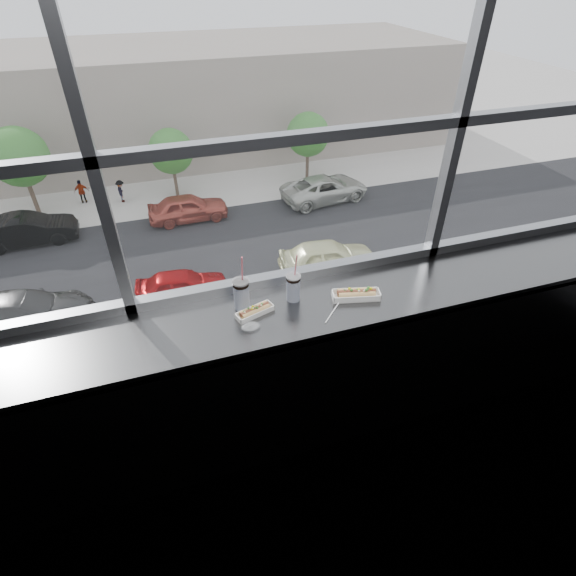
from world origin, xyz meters
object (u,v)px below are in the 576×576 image
object	(u,v)px
hotdog_tray_right	(356,294)
tree_center	(171,151)
hotdog_tray_left	(255,311)
car_near_b	(21,307)
car_near_c	(181,281)
tree_left	(19,157)
car_far_b	(187,204)
car_far_a	(26,225)
wrapper	(251,326)
loose_straw	(332,313)
pedestrian_b	(121,189)
car_near_d	(328,252)
pedestrian_a	(81,189)
tree_right	(308,135)
soda_cup_right	(293,286)
car_far_c	(325,185)
soda_cup_left	(241,293)

from	to	relation	value
hotdog_tray_right	tree_center	bearing A→B (deg)	102.43
hotdog_tray_left	hotdog_tray_right	distance (m)	0.62
hotdog_tray_left	car_near_b	distance (m)	20.77
car_near_c	tree_left	xyz separation A→B (m)	(-7.85, 12.00, 2.75)
car_far_b	car_far_a	bearing A→B (deg)	89.59
wrapper	car_near_b	world-z (taller)	wrapper
hotdog_tray_right	loose_straw	bearing A→B (deg)	-141.38
car_near_b	pedestrian_b	size ratio (longest dim) A/B	3.77
car_near_d	tree_center	world-z (taller)	tree_center
pedestrian_a	tree_right	world-z (taller)	tree_right
pedestrian_a	tree_left	world-z (taller)	tree_left
car_near_c	pedestrian_b	world-z (taller)	car_near_c
loose_straw	tree_right	world-z (taller)	loose_straw
car_near_d	tree_left	xyz separation A→B (m)	(-15.45, 12.00, 2.58)
soda_cup_right	car_far_b	bearing A→B (deg)	87.08
hotdog_tray_left	soda_cup_right	xyz separation A→B (m)	(0.26, 0.06, 0.07)
soda_cup_right	car_far_c	world-z (taller)	soda_cup_right
soda_cup_left	tree_right	distance (m)	31.53
car_far_a	hotdog_tray_left	bearing A→B (deg)	-164.58
loose_straw	tree_right	xyz separation A→B (m)	(10.47, 28.40, -8.83)
soda_cup_right	car_far_b	xyz separation A→B (m)	(1.23, 24.20, -11.02)
loose_straw	car_far_c	xyz separation A→B (m)	(10.30, 24.40, -10.93)
hotdog_tray_left	car_far_a	xyz separation A→B (m)	(-7.69, 24.26, -10.90)
car_near_d	car_far_a	distance (m)	17.33
loose_straw	soda_cup_right	bearing A→B (deg)	86.67
car_far_a	tree_right	xyz separation A→B (m)	(18.59, 4.00, 2.06)
car_near_c	hotdog_tray_left	bearing A→B (deg)	-174.64
pedestrian_a	hotdog_tray_left	bearing A→B (deg)	99.74
car_far_c	car_far_a	size ratio (longest dim) A/B	0.96
car_far_c	car_far_b	size ratio (longest dim) A/B	0.99
hotdog_tray_right	car_near_d	size ratio (longest dim) A/B	0.04
car_far_b	pedestrian_b	world-z (taller)	car_far_b
car_near_d	car_far_a	xyz separation A→B (m)	(-15.37, 8.00, -0.00)
loose_straw	wrapper	size ratio (longest dim) A/B	1.94
car_near_d	hotdog_tray_right	bearing A→B (deg)	162.15
car_far_a	tree_right	size ratio (longest dim) A/B	1.44
hotdog_tray_left	pedestrian_a	bearing A→B (deg)	82.22
wrapper	car_far_c	xyz separation A→B (m)	(10.78, 24.37, -10.94)
wrapper	tree_center	bearing A→B (deg)	87.47
car_near_c	tree_right	distance (m)	16.31
wrapper	car_far_a	distance (m)	27.77
soda_cup_left	wrapper	bearing A→B (deg)	-89.52
loose_straw	car_near_d	size ratio (longest dim) A/B	0.03
soda_cup_left	car_far_b	size ratio (longest dim) A/B	0.05
hotdog_tray_left	pedestrian_a	world-z (taller)	hotdog_tray_left
wrapper	car_far_a	size ratio (longest dim) A/B	0.01
soda_cup_left	car_near_c	bearing A→B (deg)	89.54
wrapper	tree_left	bearing A→B (deg)	105.22
loose_straw	tree_center	bearing A→B (deg)	43.63
car_far_b	tree_right	distance (m)	10.44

